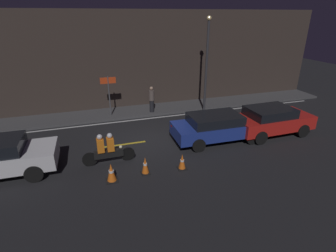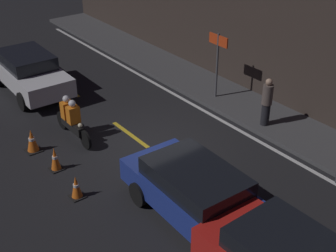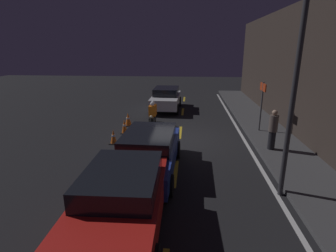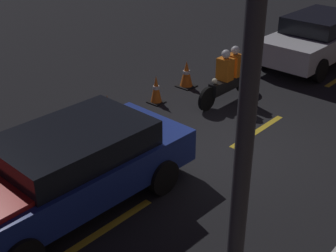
{
  "view_description": "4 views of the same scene",
  "coord_description": "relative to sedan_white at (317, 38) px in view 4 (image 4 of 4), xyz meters",
  "views": [
    {
      "loc": [
        -2.47,
        -11.45,
        5.8
      ],
      "look_at": [
        1.15,
        -0.1,
        0.72
      ],
      "focal_mm": 28.0,
      "sensor_mm": 36.0,
      "label": 1
    },
    {
      "loc": [
        10.05,
        -6.9,
        7.61
      ],
      "look_at": [
        0.69,
        0.23,
        0.99
      ],
      "focal_mm": 50.0,
      "sensor_mm": 36.0,
      "label": 2
    },
    {
      "loc": [
        11.53,
        0.4,
        4.05
      ],
      "look_at": [
        1.42,
        -0.42,
        1.04
      ],
      "focal_mm": 28.0,
      "sensor_mm": 36.0,
      "label": 3
    },
    {
      "loc": [
        7.21,
        4.66,
        4.85
      ],
      "look_at": [
        1.44,
        -0.5,
        0.89
      ],
      "focal_mm": 50.0,
      "sensor_mm": 36.0,
      "label": 4
    }
  ],
  "objects": [
    {
      "name": "lane_dash_c",
      "position": [
        5.05,
        1.17,
        -0.8
      ],
      "size": [
        2.0,
        0.14,
        0.01
      ],
      "color": "gold",
      "rests_on": "ground"
    },
    {
      "name": "sedan_white",
      "position": [
        0.0,
        0.0,
        0.0
      ],
      "size": [
        4.19,
        1.96,
        1.48
      ],
      "rotation": [
        0.0,
        0.0,
        -0.02
      ],
      "color": "silver",
      "rests_on": "ground"
    },
    {
      "name": "street_lamp",
      "position": [
        10.66,
        4.25,
        2.44
      ],
      "size": [
        0.28,
        0.28,
        5.76
      ],
      "color": "#333338",
      "rests_on": "ground"
    },
    {
      "name": "motorcycle",
      "position": [
        4.08,
        -0.36,
        -0.16
      ],
      "size": [
        2.17,
        0.36,
        1.37
      ],
      "rotation": [
        0.0,
        0.0,
        -0.0
      ],
      "color": "black",
      "rests_on": "ground"
    },
    {
      "name": "sedan_blue",
      "position": [
        9.5,
        0.25,
        -0.05
      ],
      "size": [
        4.55,
        2.03,
        1.37
      ],
      "rotation": [
        0.0,
        0.0,
        -0.03
      ],
      "color": "navy",
      "rests_on": "ground"
    },
    {
      "name": "traffic_cone_mid",
      "position": [
        5.41,
        -1.59,
        -0.45
      ],
      "size": [
        0.37,
        0.37,
        0.72
      ],
      "color": "black",
      "rests_on": "ground"
    },
    {
      "name": "lane_dash_d",
      "position": [
        9.55,
        1.17,
        -0.8
      ],
      "size": [
        2.0,
        0.14,
        0.01
      ],
      "color": "gold",
      "rests_on": "ground"
    },
    {
      "name": "ground_plane",
      "position": [
        6.05,
        1.17,
        -0.8
      ],
      "size": [
        56.0,
        56.0,
        0.0
      ],
      "primitive_type": "plane",
      "color": "black"
    },
    {
      "name": "traffic_cone_near",
      "position": [
        4.09,
        -1.71,
        -0.44
      ],
      "size": [
        0.45,
        0.45,
        0.73
      ],
      "color": "black",
      "rests_on": "ground"
    },
    {
      "name": "traffic_cone_far",
      "position": [
        6.91,
        -1.71,
        -0.48
      ],
      "size": [
        0.37,
        0.37,
        0.65
      ],
      "color": "black",
      "rests_on": "ground"
    }
  ]
}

